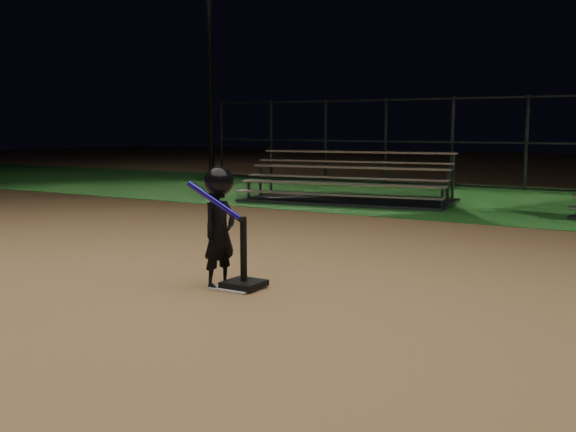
{
  "coord_description": "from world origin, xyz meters",
  "views": [
    {
      "loc": [
        4.09,
        -5.68,
        1.67
      ],
      "look_at": [
        0.0,
        1.0,
        0.65
      ],
      "focal_mm": 42.71,
      "sensor_mm": 36.0,
      "label": 1
    }
  ],
  "objects_px": {
    "batting_tee": "(244,274)",
    "bleacher_left": "(348,192)",
    "home_plate": "(238,287)",
    "light_pole_left": "(209,38)",
    "child_batter": "(219,224)"
  },
  "relations": [
    {
      "from": "home_plate",
      "to": "light_pole_left",
      "type": "distance_m",
      "value": 19.79
    },
    {
      "from": "home_plate",
      "to": "bleacher_left",
      "type": "distance_m",
      "value": 8.47
    },
    {
      "from": "home_plate",
      "to": "child_batter",
      "type": "distance_m",
      "value": 0.69
    },
    {
      "from": "child_batter",
      "to": "home_plate",
      "type": "bearing_deg",
      "value": -60.61
    },
    {
      "from": "batting_tee",
      "to": "bleacher_left",
      "type": "height_order",
      "value": "bleacher_left"
    },
    {
      "from": "batting_tee",
      "to": "child_batter",
      "type": "height_order",
      "value": "child_batter"
    },
    {
      "from": "home_plate",
      "to": "child_batter",
      "type": "height_order",
      "value": "child_batter"
    },
    {
      "from": "home_plate",
      "to": "bleacher_left",
      "type": "xyz_separation_m",
      "value": [
        -2.72,
        8.02,
        0.22
      ]
    },
    {
      "from": "home_plate",
      "to": "child_batter",
      "type": "bearing_deg",
      "value": -159.95
    },
    {
      "from": "bleacher_left",
      "to": "light_pole_left",
      "type": "height_order",
      "value": "light_pole_left"
    },
    {
      "from": "home_plate",
      "to": "batting_tee",
      "type": "distance_m",
      "value": 0.16
    },
    {
      "from": "child_batter",
      "to": "light_pole_left",
      "type": "height_order",
      "value": "light_pole_left"
    },
    {
      "from": "child_batter",
      "to": "light_pole_left",
      "type": "xyz_separation_m",
      "value": [
        -11.82,
        15.01,
        4.27
      ]
    },
    {
      "from": "home_plate",
      "to": "bleacher_left",
      "type": "height_order",
      "value": "bleacher_left"
    },
    {
      "from": "batting_tee",
      "to": "bleacher_left",
      "type": "xyz_separation_m",
      "value": [
        -2.79,
        8.01,
        0.08
      ]
    }
  ]
}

